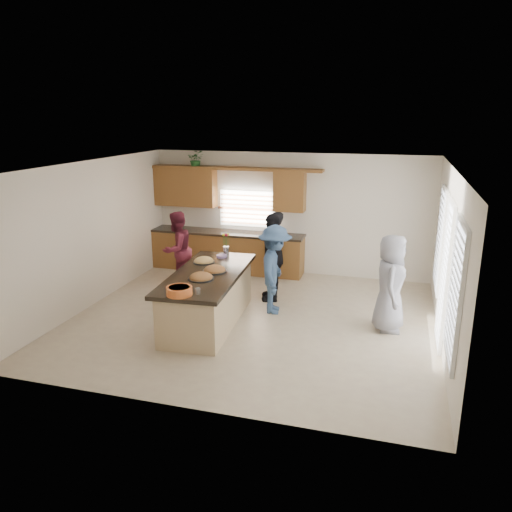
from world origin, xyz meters
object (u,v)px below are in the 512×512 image
(woman_left_mid, at_px, (177,249))
(woman_left_front, at_px, (273,257))
(salad_bowl, at_px, (179,290))
(island, at_px, (208,299))
(woman_right_front, at_px, (390,283))
(woman_right_back, at_px, (275,269))
(woman_left_back, at_px, (275,247))

(woman_left_mid, relative_size, woman_left_front, 0.93)
(salad_bowl, height_order, woman_left_front, woman_left_front)
(island, height_order, woman_right_front, woman_right_front)
(island, height_order, woman_right_back, woman_right_back)
(woman_left_mid, relative_size, woman_right_front, 0.97)
(woman_left_front, relative_size, woman_right_front, 1.04)
(woman_left_mid, distance_m, woman_right_back, 2.53)
(island, height_order, woman_left_mid, woman_left_mid)
(island, bearing_deg, woman_right_front, 7.00)
(salad_bowl, height_order, woman_right_front, woman_right_front)
(woman_left_mid, distance_m, woman_right_front, 4.61)
(woman_left_back, relative_size, woman_right_back, 0.94)
(woman_left_back, distance_m, woman_left_front, 1.15)
(salad_bowl, relative_size, woman_left_mid, 0.24)
(island, xyz_separation_m, salad_bowl, (-0.00, -1.17, 0.57))
(salad_bowl, bearing_deg, woman_left_back, 81.09)
(woman_left_front, height_order, woman_right_front, woman_left_front)
(island, distance_m, woman_right_back, 1.37)
(woman_left_back, height_order, woman_left_front, woman_left_front)
(island, distance_m, woman_left_front, 1.74)
(salad_bowl, distance_m, woman_left_back, 3.81)
(salad_bowl, xyz_separation_m, woman_right_front, (3.12, 1.77, -0.17))
(island, distance_m, salad_bowl, 1.30)
(woman_left_mid, relative_size, woman_right_back, 0.98)
(woman_right_back, bearing_deg, woman_left_mid, 61.56)
(woman_right_back, distance_m, woman_right_front, 2.11)
(island, height_order, salad_bowl, salad_bowl)
(woman_left_mid, bearing_deg, woman_right_back, 86.06)
(woman_left_back, xyz_separation_m, woman_left_mid, (-1.95, -0.89, 0.03))
(salad_bowl, relative_size, woman_left_back, 0.25)
(woman_left_back, bearing_deg, woman_right_front, 39.88)
(woman_left_mid, bearing_deg, woman_right_front, 92.23)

